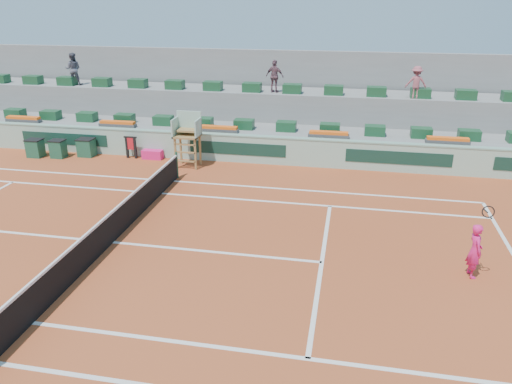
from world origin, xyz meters
TOP-DOWN VIEW (x-y plane):
  - ground at (0.00, 0.00)m, footprint 90.00×90.00m
  - seating_tier_lower at (0.00, 10.70)m, footprint 36.00×4.00m
  - seating_tier_upper at (0.00, 12.30)m, footprint 36.00×2.40m
  - stadium_back_wall at (0.00, 13.90)m, footprint 36.00×0.40m
  - player_bag at (-1.98, 8.13)m, footprint 0.93×0.41m
  - spectator_left at (-7.62, 11.81)m, footprint 0.95×0.83m
  - spectator_mid at (3.13, 11.71)m, footprint 0.99×0.61m
  - spectator_right at (9.73, 11.50)m, footprint 0.97×0.59m
  - court_lines at (0.00, 0.00)m, footprint 23.89×11.09m
  - tennis_net at (0.00, 0.00)m, footprint 0.10×11.97m
  - advertising_hoarding at (0.02, 8.50)m, footprint 36.00×0.34m
  - umpire_chair at (0.00, 7.50)m, footprint 1.10×0.90m
  - seat_row_lower at (0.00, 9.80)m, footprint 32.90×0.60m
  - seat_row_upper at (0.00, 11.70)m, footprint 32.90×0.60m
  - flower_planters at (-1.50, 9.00)m, footprint 26.80×0.36m
  - drink_cooler_a at (-5.17, 7.94)m, footprint 0.75×0.65m
  - drink_cooler_b at (-6.35, 7.49)m, footprint 0.66×0.57m
  - drink_cooler_c at (-7.46, 7.39)m, footprint 0.71×0.61m
  - towel_rack at (-2.97, 8.05)m, footprint 0.61×0.10m
  - tennis_player at (10.42, 0.06)m, footprint 0.45×0.87m

SIDE VIEW (x-z plane):
  - ground at x=0.00m, z-range 0.00..0.00m
  - court_lines at x=0.00m, z-range 0.00..0.01m
  - player_bag at x=-1.98m, z-range 0.00..0.41m
  - drink_cooler_b at x=-6.35m, z-range 0.00..0.84m
  - drink_cooler_c at x=-7.46m, z-range 0.00..0.84m
  - drink_cooler_a at x=-5.17m, z-range 0.00..0.84m
  - tennis_net at x=0.00m, z-range -0.02..1.08m
  - seating_tier_lower at x=0.00m, z-range 0.00..1.20m
  - towel_rack at x=-2.97m, z-range 0.09..1.12m
  - advertising_hoarding at x=0.02m, z-range 0.00..1.26m
  - tennis_player at x=10.42m, z-range -0.36..1.91m
  - seating_tier_upper at x=0.00m, z-range 0.00..2.60m
  - flower_planters at x=-1.50m, z-range 1.19..1.47m
  - seat_row_lower at x=0.00m, z-range 1.20..1.64m
  - umpire_chair at x=0.00m, z-range 0.34..2.74m
  - stadium_back_wall at x=0.00m, z-range 0.00..4.40m
  - seat_row_upper at x=0.00m, z-range 2.60..3.04m
  - spectator_right at x=9.73m, z-range 2.60..4.07m
  - spectator_mid at x=3.13m, z-range 2.60..4.17m
  - spectator_left at x=-7.62m, z-range 2.60..4.27m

